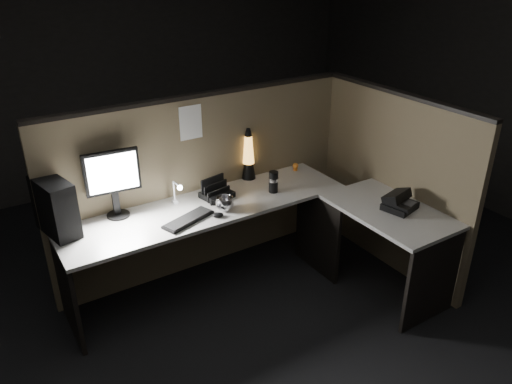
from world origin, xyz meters
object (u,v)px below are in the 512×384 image
pc_tower (55,207)px  lava_lamp (248,158)px  monitor (113,177)px  keyboard (188,220)px  desk_phone (398,202)px

pc_tower → lava_lamp: bearing=-9.3°
pc_tower → monitor: monitor is taller
pc_tower → monitor: 0.44m
keyboard → lava_lamp: size_ratio=0.91×
keyboard → monitor: bearing=119.1°
desk_phone → pc_tower: bearing=142.1°
pc_tower → monitor: bearing=-8.4°
desk_phone → monitor: bearing=136.8°
monitor → desk_phone: monitor is taller
pc_tower → keyboard: pc_tower is taller
monitor → pc_tower: bearing=-170.9°
pc_tower → desk_phone: (2.28, -1.03, -0.15)m
monitor → lava_lamp: (1.19, 0.05, -0.12)m
pc_tower → lava_lamp: (1.61, 0.08, -0.01)m
keyboard → lava_lamp: lava_lamp is taller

